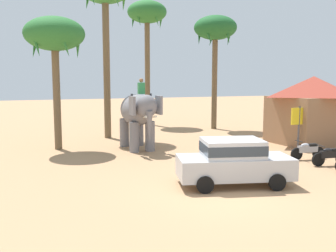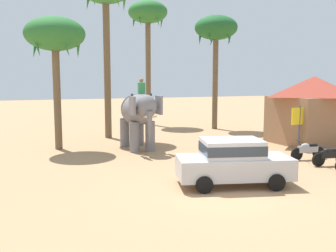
{
  "view_description": "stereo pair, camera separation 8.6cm",
  "coord_description": "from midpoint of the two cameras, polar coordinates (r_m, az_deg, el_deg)",
  "views": [
    {
      "loc": [
        -6.2,
        -11.17,
        3.88
      ],
      "look_at": [
        -0.04,
        5.65,
        1.6
      ],
      "focal_mm": 40.26,
      "sensor_mm": 36.0,
      "label": 1
    },
    {
      "loc": [
        -6.11,
        -11.2,
        3.88
      ],
      "look_at": [
        -0.04,
        5.65,
        1.6
      ],
      "focal_mm": 40.26,
      "sensor_mm": 36.0,
      "label": 2
    }
  ],
  "objects": [
    {
      "name": "motorcycle_far_in_row",
      "position": [
        19.23,
        20.52,
        -3.44
      ],
      "size": [
        1.8,
        0.55,
        0.94
      ],
      "color": "black",
      "rests_on": "ground"
    },
    {
      "name": "palm_tree_far_back",
      "position": [
        21.38,
        -16.64,
        12.77
      ],
      "size": [
        3.2,
        3.2,
        7.12
      ],
      "color": "brown",
      "rests_on": "ground"
    },
    {
      "name": "palm_tree_left_of_road",
      "position": [
        29.23,
        7.36,
        14.05
      ],
      "size": [
        3.2,
        3.2,
        8.53
      ],
      "color": "brown",
      "rests_on": "ground"
    },
    {
      "name": "motorcycle_fourth_in_row",
      "position": [
        18.28,
        23.51,
        -4.13
      ],
      "size": [
        1.8,
        0.55,
        0.94
      ],
      "color": "black",
      "rests_on": "ground"
    },
    {
      "name": "elephant_with_mahout",
      "position": [
        20.5,
        -4.42,
        1.94
      ],
      "size": [
        1.74,
        3.91,
        3.88
      ],
      "color": "slate",
      "rests_on": "ground"
    },
    {
      "name": "car_sedan_foreground",
      "position": [
        13.88,
        10.0,
        -5.13
      ],
      "size": [
        4.38,
        2.59,
        1.7
      ],
      "color": "#B7BABF",
      "rests_on": "ground"
    },
    {
      "name": "ground_plane",
      "position": [
        13.34,
        8.74,
        -9.74
      ],
      "size": [
        120.0,
        120.0,
        0.0
      ],
      "primitive_type": "plane",
      "color": "tan"
    },
    {
      "name": "roadside_hut",
      "position": [
        24.13,
        21.23,
        2.59
      ],
      "size": [
        5.31,
        4.58,
        4.0
      ],
      "color": "#8C6647",
      "rests_on": "ground"
    },
    {
      "name": "palm_tree_behind_elephant",
      "position": [
        31.93,
        -2.99,
        16.17
      ],
      "size": [
        3.2,
        3.2,
        10.13
      ],
      "color": "brown",
      "rests_on": "ground"
    },
    {
      "name": "signboard_yellow",
      "position": [
        21.46,
        19.4,
        0.98
      ],
      "size": [
        1.0,
        0.1,
        2.4
      ],
      "color": "#4C4C51",
      "rests_on": "ground"
    }
  ]
}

